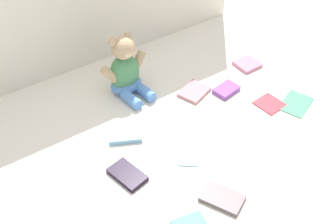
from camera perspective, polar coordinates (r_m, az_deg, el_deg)
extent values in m
plane|color=silver|center=(1.63, -1.96, -0.66)|extent=(3.20, 3.20, 0.00)
ellipsoid|color=#4C8C59|center=(1.71, -5.80, 5.09)|extent=(0.13, 0.11, 0.16)
ellipsoid|color=#598CD1|center=(1.74, -5.59, 3.64)|extent=(0.14, 0.12, 0.06)
sphere|color=tan|center=(1.64, -5.99, 8.37)|extent=(0.10, 0.10, 0.09)
ellipsoid|color=beige|center=(1.62, -5.26, 7.67)|extent=(0.04, 0.03, 0.03)
sphere|color=tan|center=(1.61, -7.21, 9.10)|extent=(0.04, 0.04, 0.03)
sphere|color=tan|center=(1.64, -5.36, 9.92)|extent=(0.04, 0.04, 0.03)
cylinder|color=tan|center=(1.66, -7.64, 4.88)|extent=(0.08, 0.04, 0.09)
cylinder|color=tan|center=(1.72, -3.97, 6.66)|extent=(0.08, 0.04, 0.09)
cylinder|color=#598CD1|center=(1.67, -4.81, 1.62)|extent=(0.05, 0.09, 0.04)
cylinder|color=#598CD1|center=(1.70, -2.99, 2.59)|extent=(0.05, 0.09, 0.04)
cube|color=#72A7C9|center=(1.55, -5.62, -3.03)|extent=(0.14, 0.12, 0.02)
cube|color=#429166|center=(1.75, 16.40, 1.12)|extent=(0.16, 0.14, 0.01)
cube|color=#615254|center=(1.38, 7.11, -11.13)|extent=(0.13, 0.15, 0.02)
cube|color=#B4747D|center=(1.73, 3.46, 2.69)|extent=(0.14, 0.13, 0.01)
cube|color=purple|center=(1.75, 7.66, 2.91)|extent=(0.11, 0.08, 0.02)
cube|color=#79B7E2|center=(1.49, 2.70, -5.57)|extent=(0.12, 0.12, 0.01)
cube|color=red|center=(1.72, 13.16, 1.11)|extent=(0.10, 0.11, 0.01)
cube|color=#BA6E8E|center=(1.90, 10.34, 6.19)|extent=(0.10, 0.09, 0.02)
cube|color=black|center=(1.43, -5.36, -8.18)|extent=(0.10, 0.14, 0.02)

